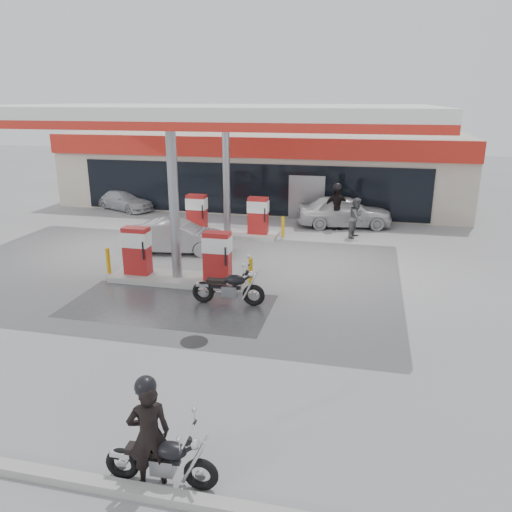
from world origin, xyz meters
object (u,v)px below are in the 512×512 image
Objects in this scene: pump_island_near at (177,261)px; parked_car_left at (125,200)px; parked_motorcycle at (229,288)px; biker_main at (149,435)px; biker_walking at (336,208)px; pump_island_far at (227,220)px; attendant at (356,218)px; main_motorcycle at (163,461)px; hatchback_silver at (176,237)px; sedan_white at (344,211)px.

pump_island_near reaches higher than parked_car_left.
pump_island_near reaches higher than parked_motorcycle.
biker_walking is (1.63, 16.89, 0.12)m from biker_main.
pump_island_far is 2.53× the size of biker_walking.
attendant is at bearing -128.35° from biker_main.
main_motorcycle is 12.61m from hatchback_silver.
main_motorcycle is 0.48× the size of hatchback_silver.
main_motorcycle is (3.17, -8.68, -0.29)m from pump_island_near.
pump_island_near is 9.19m from biker_main.
parked_car_left is at bearing 95.79° from attendant.
biker_main is 1.02× the size of attendant.
biker_walking is (-0.96, 1.20, 0.14)m from attendant.
main_motorcycle is 7.27m from parked_motorcycle.
attendant is at bearing 51.48° from pump_island_near.
biker_main is at bearing -127.76° from parked_car_left.
pump_island_far is 1.16× the size of sedan_white.
biker_walking is at bearing 60.65° from pump_island_near.
pump_island_near is 3.36m from hatchback_silver.
attendant is 0.86× the size of biker_walking.
pump_island_far is 5.66m from attendant.
pump_island_far is 14.99m from biker_main.
biker_walking is (-0.33, -0.59, 0.26)m from sedan_white.
pump_island_near reaches higher than hatchback_silver.
attendant is (0.63, -1.79, 0.12)m from sedan_white.
biker_main is at bearing -87.37° from parked_motorcycle.
pump_island_near is 2.53× the size of biker_walking.
hatchback_silver is (-1.26, 3.12, -0.07)m from pump_island_near.
attendant is at bearing -69.21° from biker_walking.
biker_walking reaches higher than attendant.
parked_car_left reaches higher than main_motorcycle.
sedan_white is 8.41m from hatchback_silver.
pump_island_near is at bearing -137.21° from biker_walking.
biker_main is at bearing -168.19° from hatchback_silver.
pump_island_far is at bearing -31.54° from hatchback_silver.
biker_walking reaches higher than parked_motorcycle.
hatchback_silver is (-1.26, -2.88, -0.07)m from pump_island_far.
pump_island_far is 8.05m from parked_car_left.
pump_island_far is 2.76× the size of main_motorcycle.
sedan_white is at bearing -71.60° from parked_car_left.
hatchback_silver is at bearing 123.68° from parked_motorcycle.
main_motorcycle is at bearing 154.34° from biker_main.
biker_main reaches higher than parked_motorcycle.
parked_car_left is at bearing -90.93° from biker_main.
hatchback_silver reaches higher than parked_car_left.
main_motorcycle is 15.87m from attendant.
sedan_white is (1.77, 17.47, 0.33)m from main_motorcycle.
pump_island_far is at bearing 119.41° from attendant.
sedan_white is 2.52× the size of attendant.
attendant is 7.86m from hatchback_silver.
parked_motorcycle is at bearing -73.49° from pump_island_far.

